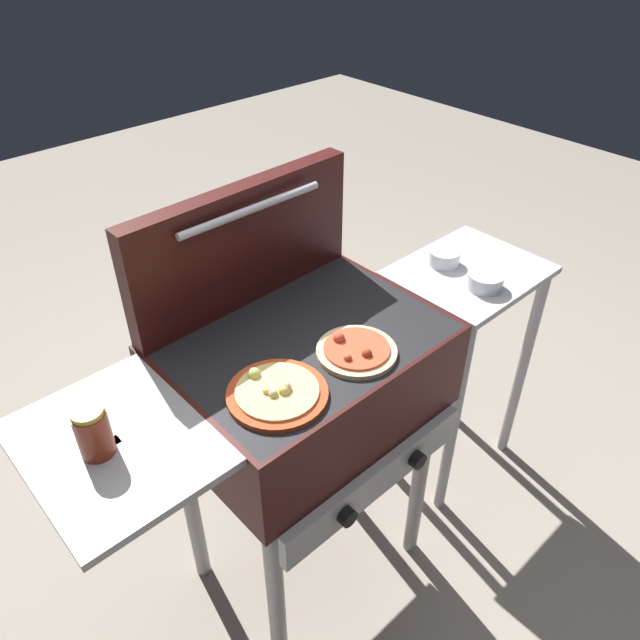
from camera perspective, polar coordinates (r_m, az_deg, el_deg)
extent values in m
plane|color=gray|center=(2.10, -1.08, -21.22)|extent=(8.00, 8.00, 0.00)
cube|color=#38110F|center=(1.49, -1.42, -5.09)|extent=(0.64, 0.48, 0.24)
cube|color=black|center=(1.42, -1.49, -1.59)|extent=(0.61, 0.46, 0.01)
cube|color=#9E9E9E|center=(1.25, -18.59, -10.93)|extent=(0.32, 0.41, 0.02)
cube|color=#9E9E9E|center=(1.33, -17.65, -14.19)|extent=(0.02, 0.02, 0.24)
cube|color=#9E9E9E|center=(1.50, 5.29, -14.71)|extent=(0.58, 0.02, 0.10)
cylinder|color=black|center=(1.43, 2.57, -17.85)|extent=(0.04, 0.02, 0.04)
cylinder|color=black|center=(1.55, 9.07, -12.76)|extent=(0.04, 0.02, 0.04)
cylinder|color=#9E9E9E|center=(1.65, -4.11, -24.55)|extent=(0.04, 0.04, 0.66)
cylinder|color=#9E9E9E|center=(1.87, 9.22, -14.48)|extent=(0.04, 0.04, 0.66)
cylinder|color=#9E9E9E|center=(1.84, -11.94, -16.42)|extent=(0.04, 0.04, 0.66)
cylinder|color=#9E9E9E|center=(2.04, 0.97, -8.51)|extent=(0.04, 0.04, 0.66)
cube|color=#38110F|center=(1.48, -7.13, 6.95)|extent=(0.63, 0.07, 0.30)
cylinder|color=#B7B7BC|center=(1.39, -6.35, 10.23)|extent=(0.38, 0.02, 0.02)
cylinder|color=#C64723|center=(1.26, -4.00, -6.89)|extent=(0.21, 0.21, 0.01)
cylinder|color=#EDD17A|center=(1.26, -4.02, -6.60)|extent=(0.17, 0.17, 0.01)
sphere|color=#C7CB6A|center=(1.29, -6.15, -5.00)|extent=(0.03, 0.03, 0.03)
sphere|color=tan|center=(1.24, -4.37, -6.87)|extent=(0.02, 0.02, 0.02)
sphere|color=#F2D55E|center=(1.25, -5.02, -6.60)|extent=(0.02, 0.02, 0.02)
sphere|color=tan|center=(1.25, -3.27, -6.35)|extent=(0.03, 0.03, 0.03)
sphere|color=#E3CC67|center=(1.25, -3.36, -6.57)|extent=(0.02, 0.02, 0.02)
cylinder|color=beige|center=(1.37, 3.43, -2.95)|extent=(0.18, 0.18, 0.01)
cylinder|color=#D14C2D|center=(1.36, 3.44, -2.66)|extent=(0.15, 0.15, 0.01)
sphere|color=#D14E2F|center=(1.32, 2.51, -3.58)|extent=(0.02, 0.02, 0.02)
sphere|color=#A43D23|center=(1.34, 4.37, -3.13)|extent=(0.02, 0.02, 0.02)
sphere|color=#BD462F|center=(1.37, 1.78, -1.70)|extent=(0.03, 0.03, 0.03)
cylinder|color=maroon|center=(1.20, -20.33, -9.88)|extent=(0.06, 0.06, 0.10)
cylinder|color=gold|center=(1.16, -20.88, -8.04)|extent=(0.06, 0.06, 0.01)
cube|color=#B2B2B7|center=(1.90, 13.75, 4.34)|extent=(0.44, 0.36, 0.02)
cylinder|color=#B2B2B7|center=(1.96, 12.30, -9.44)|extent=(0.04, 0.04, 0.78)
cylinder|color=#B2B2B7|center=(2.21, 18.29, -4.36)|extent=(0.04, 0.04, 0.78)
cylinder|color=#B2B2B7|center=(2.08, 5.77, -5.21)|extent=(0.04, 0.04, 0.78)
cylinder|color=#B2B2B7|center=(2.32, 12.15, -0.89)|extent=(0.04, 0.04, 0.78)
cylinder|color=silver|center=(1.81, 15.13, 3.55)|extent=(0.10, 0.10, 0.04)
cylinder|color=#4C7533|center=(1.81, 15.09, 3.37)|extent=(0.08, 0.08, 0.02)
cylinder|color=silver|center=(1.89, 11.50, 5.75)|extent=(0.09, 0.09, 0.04)
cylinder|color=maroon|center=(1.90, 11.47, 5.58)|extent=(0.08, 0.08, 0.02)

